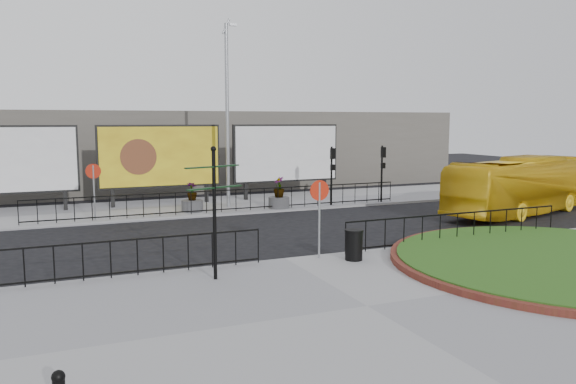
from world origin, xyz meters
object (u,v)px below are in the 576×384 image
planter_b (192,202)px  lamp_post (227,112)px  planter_c (279,197)px  fingerpost_sign (214,200)px  bus (522,186)px  litter_bin (354,245)px  billboard_mid (160,157)px

planter_b → lamp_post: bearing=21.0°
lamp_post → planter_c: (2.16, -1.46, -4.16)m
fingerpost_sign → planter_b: (2.13, 11.65, -1.74)m
lamp_post → planter_b: 4.78m
bus → planter_b: 15.66m
bus → lamp_post: bearing=44.5°
fingerpost_sign → litter_bin: bearing=-11.3°
billboard_mid → planter_c: (5.16, -3.43, -1.93)m
lamp_post → billboard_mid: bearing=146.7°
bus → planter_b: bearing=50.7°
planter_b → planter_c: bearing=-9.2°
fingerpost_sign → planter_c: size_ratio=2.34×
bus → planter_b: size_ratio=6.94×
billboard_mid → planter_c: 6.49m
lamp_post → bus: bearing=-29.8°
fingerpost_sign → litter_bin: (4.54, 0.38, -1.71)m
billboard_mid → planter_b: billboard_mid is taller
bus → fingerpost_sign: bearing=92.4°
lamp_post → planter_c: bearing=-34.0°
lamp_post → litter_bin: lamp_post is taller
bus → planter_c: bearing=45.4°
litter_bin → billboard_mid: bearing=103.6°
lamp_post → bus: 14.58m
fingerpost_sign → planter_c: bearing=44.0°
planter_b → fingerpost_sign: bearing=-100.4°
lamp_post → fingerpost_sign: size_ratio=2.54×
billboard_mid → litter_bin: 14.56m
litter_bin → planter_b: bearing=102.1°
litter_bin → bus: bus is taller
lamp_post → litter_bin: bearing=-88.2°
planter_b → planter_c: (4.19, -0.68, 0.09)m
fingerpost_sign → planter_c: fingerpost_sign is taller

